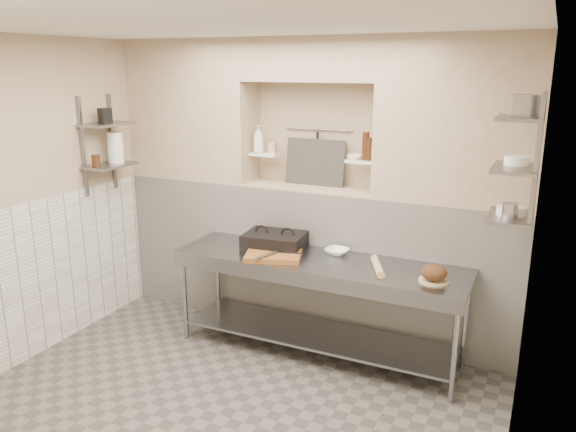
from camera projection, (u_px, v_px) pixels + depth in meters
The scene contains 48 objects.
floor at pixel (218, 420), 4.24m from camera, with size 4.00×3.90×0.10m, color #58544E.
ceiling at pixel (204, 14), 3.49m from camera, with size 4.00×3.90×0.10m, color silver.
wall_left at pixel (5, 206), 4.71m from camera, with size 0.10×3.90×2.80m, color tan.
wall_right at pixel (534, 285), 3.02m from camera, with size 0.10×3.90×2.80m, color tan.
wall_back at pixel (321, 184), 5.61m from camera, with size 4.00×0.10×2.80m, color tan.
backwall_lower at pixel (310, 257), 5.58m from camera, with size 4.00×0.40×1.40m, color white.
alcove_sill at pixel (311, 188), 5.39m from camera, with size 1.30×0.40×0.02m, color tan.
backwall_pillar_left at pixel (193, 110), 5.76m from camera, with size 1.35×0.40×1.40m, color tan.
backwall_pillar_right at pixel (458, 121), 4.67m from camera, with size 1.35×0.40×1.40m, color tan.
backwall_header at pixel (312, 59), 5.08m from camera, with size 1.30×0.40×0.40m, color tan.
wainscot_left at pixel (20, 285), 4.87m from camera, with size 0.02×3.90×1.40m, color white.
wainscot_right at pixel (509, 397), 3.23m from camera, with size 0.02×3.90×1.40m, color white.
alcove_shelf_left at pixel (264, 154), 5.52m from camera, with size 0.28×0.16×0.03m, color white.
alcove_shelf_right at pixel (362, 161), 5.11m from camera, with size 0.28×0.16×0.03m, color white.
utensil_rail at pixel (318, 129), 5.40m from camera, with size 0.02×0.02×0.70m, color gray.
hanging_steel at pixel (317, 147), 5.43m from camera, with size 0.02×0.02×0.30m, color black.
splash_panel at pixel (315, 162), 5.42m from camera, with size 0.60×0.02×0.45m, color #383330.
shelf_rail_left_a at pixel (112, 142), 5.67m from camera, with size 0.03×0.03×0.95m, color slate.
shelf_rail_left_b at pixel (83, 147), 5.32m from camera, with size 0.03×0.03×0.95m, color slate.
wall_shelf_left_lower at pixel (110, 165), 5.49m from camera, with size 0.30×0.50×0.03m, color slate.
wall_shelf_left_upper at pixel (107, 124), 5.39m from camera, with size 0.30×0.50×0.03m, color slate.
shelf_rail_right_a at pixel (537, 165), 4.03m from camera, with size 0.03×0.03×1.05m, color slate.
shelf_rail_right_b at pixel (535, 175), 3.68m from camera, with size 0.03×0.03×1.05m, color slate.
wall_shelf_right_lower at pixel (510, 217), 4.00m from camera, with size 0.30×0.50×0.03m, color slate.
wall_shelf_right_mid at pixel (515, 168), 3.91m from camera, with size 0.30×0.50×0.03m, color slate.
wall_shelf_right_upper at pixel (521, 118), 3.82m from camera, with size 0.30×0.50×0.03m, color slate.
prep_table at pixel (318, 288), 4.97m from camera, with size 2.60×0.70×0.90m.
panini_press at pixel (275, 241), 5.19m from camera, with size 0.58×0.45×0.15m.
cutting_board at pixel (273, 256), 4.95m from camera, with size 0.48×0.34×0.04m, color brown.
knife_blade at pixel (289, 253), 4.94m from camera, with size 0.24×0.03×0.01m, color gray.
tongs at pixel (267, 255), 4.86m from camera, with size 0.03×0.03×0.27m, color gray.
mixing_bowl at pixel (337, 251), 5.05m from camera, with size 0.21×0.21×0.05m, color white.
rolling_pin at pixel (377, 266), 4.65m from camera, with size 0.06×0.06×0.42m, color tan.
bread_board at pixel (434, 281), 4.41m from camera, with size 0.24×0.24×0.01m, color tan.
bread_loaf at pixel (434, 273), 4.39m from camera, with size 0.21×0.21×0.12m, color #4C2D19.
bottle_soap at pixel (259, 139), 5.47m from camera, with size 0.10×0.11×0.27m, color white.
jar_alcove at pixel (273, 148), 5.46m from camera, with size 0.07×0.07×0.11m, color tan.
bowl_alcove at pixel (354, 157), 5.13m from camera, with size 0.14×0.14×0.04m, color white.
condiment_a at pixel (369, 149), 5.05m from camera, with size 0.06×0.06×0.21m, color #371B0C.
condiment_b at pixel (366, 146), 5.07m from camera, with size 0.06×0.06×0.25m, color #371B0C.
condiment_c at pixel (376, 155), 5.03m from camera, with size 0.06×0.06×0.11m, color white.
jug_left at pixel (115, 147), 5.53m from camera, with size 0.15×0.15×0.30m, color white.
jar_left at pixel (96, 161), 5.31m from camera, with size 0.08×0.08×0.12m, color #371B0C.
box_left_upper at pixel (105, 116), 5.35m from camera, with size 0.10×0.10×0.14m, color black.
bowl_right at pixel (511, 211), 3.99m from camera, with size 0.20×0.20×0.06m, color white.
canister_right at pixel (510, 211), 3.90m from camera, with size 0.11×0.11×0.11m, color gray.
bowl_right_mid at pixel (517, 161), 3.96m from camera, with size 0.17×0.17×0.06m, color white.
basket_right at pixel (522, 105), 3.79m from camera, with size 0.18×0.22×0.14m, color gray.
Camera 1 is at (2.05, -3.12, 2.54)m, focal length 35.00 mm.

